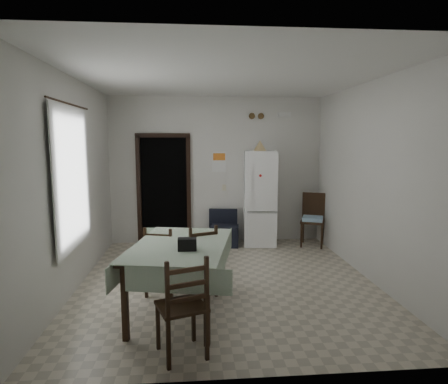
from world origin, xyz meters
TOP-DOWN VIEW (x-y plane):
  - ground at (0.00, 0.00)m, footprint 4.50×4.50m
  - ceiling at (0.00, 0.00)m, footprint 4.20×4.50m
  - wall_back at (0.00, 2.25)m, footprint 4.20×0.02m
  - wall_front at (0.00, -2.25)m, footprint 4.20×0.02m
  - wall_left at (-2.10, 0.00)m, footprint 0.02×4.50m
  - wall_right at (2.10, 0.00)m, footprint 0.02×4.50m
  - doorway at (-1.05, 2.45)m, footprint 1.06×0.52m
  - window_recess at (-2.15, -0.20)m, footprint 0.10×1.20m
  - curtain at (-2.04, -0.20)m, footprint 0.02×1.45m
  - curtain_rod at (-2.03, -0.20)m, footprint 0.02×1.60m
  - calendar at (0.05, 2.24)m, footprint 0.28×0.02m
  - calendar_image at (0.05, 2.23)m, footprint 0.24×0.01m
  - light_switch at (0.15, 2.24)m, footprint 0.08×0.02m
  - vent_left at (0.70, 2.23)m, footprint 0.12×0.03m
  - vent_right at (0.88, 2.23)m, footprint 0.12×0.03m
  - emergency_light at (1.35, 2.21)m, footprint 0.25×0.07m
  - fridge at (0.82, 1.93)m, footprint 0.66×0.66m
  - tan_cone at (0.80, 1.87)m, footprint 0.25×0.25m
  - navy_seat at (0.12, 1.93)m, footprint 0.63×0.61m
  - corner_chair at (1.83, 1.73)m, footprint 0.57×0.57m
  - dining_table at (-0.63, -0.93)m, footprint 1.35×1.78m
  - black_bag at (-0.55, -1.19)m, footprint 0.21×0.13m
  - dining_chair_far_left at (-0.89, -0.36)m, footprint 0.49×0.49m
  - dining_chair_far_right at (-0.42, -0.41)m, footprint 0.53×0.53m
  - dining_chair_near_head at (-0.60, -1.83)m, footprint 0.55×0.55m

SIDE VIEW (x-z plane):
  - ground at x=0.00m, z-range 0.00..0.00m
  - navy_seat at x=0.12m, z-range 0.00..0.68m
  - dining_table at x=-0.63m, z-range 0.00..0.84m
  - dining_chair_far_left at x=-0.89m, z-range 0.00..0.94m
  - dining_chair_far_right at x=-0.42m, z-range 0.00..0.96m
  - dining_chair_near_head at x=-0.60m, z-range 0.00..1.00m
  - corner_chair at x=1.83m, z-range 0.00..1.02m
  - black_bag at x=-0.55m, z-range 0.84..0.97m
  - fridge at x=0.82m, z-range 0.00..1.84m
  - doorway at x=-1.05m, z-range -0.05..2.17m
  - light_switch at x=0.15m, z-range 1.04..1.16m
  - wall_back at x=0.00m, z-range 0.00..2.90m
  - wall_front at x=0.00m, z-range 0.00..2.90m
  - wall_left at x=-2.10m, z-range 0.00..2.90m
  - wall_right at x=2.10m, z-range 0.00..2.90m
  - window_recess at x=-2.15m, z-range 0.75..2.35m
  - curtain at x=-2.04m, z-range 0.62..2.48m
  - calendar at x=0.05m, z-range 1.42..1.82m
  - calendar_image at x=0.05m, z-range 1.65..1.79m
  - tan_cone at x=0.80m, z-range 1.84..2.04m
  - curtain_rod at x=-2.03m, z-range 2.49..2.51m
  - vent_left at x=0.70m, z-range 2.46..2.58m
  - vent_right at x=0.88m, z-range 2.46..2.58m
  - emergency_light at x=1.35m, z-range 2.50..2.59m
  - ceiling at x=0.00m, z-range 2.89..2.91m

